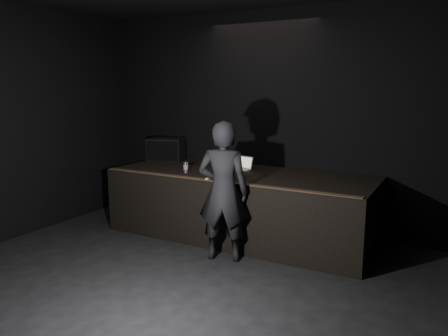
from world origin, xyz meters
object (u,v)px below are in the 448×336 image
object	(u,v)px
stage_riser	(241,204)
beer_can	(186,167)
stage_monitor	(166,149)
person	(223,191)
laptop	(242,166)

from	to	relation	value
stage_riser	beer_can	world-z (taller)	beer_can
stage_monitor	person	distance (m)	2.32
stage_monitor	person	bearing A→B (deg)	-51.93
person	stage_riser	bearing A→B (deg)	-93.69
stage_riser	person	distance (m)	1.07
stage_riser	beer_can	xyz separation A→B (m)	(-0.74, -0.40, 0.58)
stage_monitor	person	xyz separation A→B (m)	(1.88, -1.33, -0.27)
stage_riser	laptop	size ratio (longest dim) A/B	11.31
stage_monitor	stage_riser	bearing A→B (deg)	-29.49
stage_riser	laptop	xyz separation A→B (m)	(-0.10, 0.23, 0.55)
stage_monitor	laptop	size ratio (longest dim) A/B	1.96
stage_riser	laptop	bearing A→B (deg)	113.92
laptop	person	xyz separation A→B (m)	(0.31, -1.18, -0.12)
stage_riser	person	xyz separation A→B (m)	(0.21, -0.95, 0.43)
beer_can	person	bearing A→B (deg)	-29.85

